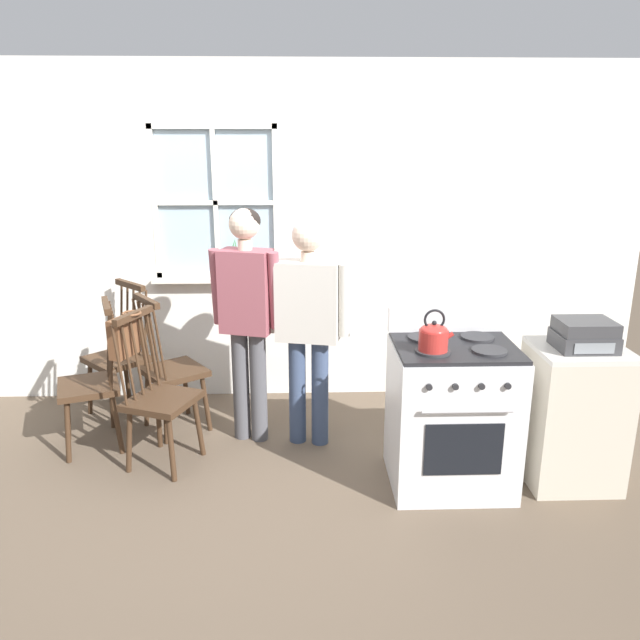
% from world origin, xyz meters
% --- Properties ---
extents(ground_plane, '(16.00, 16.00, 0.00)m').
position_xyz_m(ground_plane, '(0.00, 0.00, 0.00)').
color(ground_plane, brown).
extents(wall_back, '(6.40, 0.16, 2.70)m').
position_xyz_m(wall_back, '(0.01, 1.40, 1.33)').
color(wall_back, silver).
rests_on(wall_back, ground_plane).
extents(chair_by_window, '(0.53, 0.54, 1.05)m').
position_xyz_m(chair_by_window, '(-0.54, 0.21, 0.47)').
color(chair_by_window, '#3D2819').
rests_on(chair_by_window, ground_plane).
extents(chair_near_wall, '(0.52, 0.53, 1.05)m').
position_xyz_m(chair_near_wall, '(-1.07, 0.47, 0.47)').
color(chair_near_wall, '#3D2819').
rests_on(chair_near_wall, ground_plane).
extents(chair_center_cluster, '(0.57, 0.57, 1.05)m').
position_xyz_m(chair_center_cluster, '(-0.56, 0.72, 0.47)').
color(chair_center_cluster, '#3D2819').
rests_on(chair_center_cluster, ground_plane).
extents(chair_near_stove, '(0.58, 0.58, 1.05)m').
position_xyz_m(chair_near_stove, '(-1.03, 1.02, 0.47)').
color(chair_near_stove, '#3D2819').
rests_on(chair_near_stove, ground_plane).
extents(person_elderly_left, '(0.51, 0.30, 1.68)m').
position_xyz_m(person_elderly_left, '(0.03, 0.55, 1.02)').
color(person_elderly_left, '#4C4C51').
rests_on(person_elderly_left, ground_plane).
extents(person_teen_center, '(0.59, 0.30, 1.61)m').
position_xyz_m(person_teen_center, '(0.45, 0.48, 0.99)').
color(person_teen_center, '#384766').
rests_on(person_teen_center, ground_plane).
extents(stove, '(0.74, 0.68, 1.08)m').
position_xyz_m(stove, '(1.33, -0.09, 0.47)').
color(stove, silver).
rests_on(stove, ground_plane).
extents(kettle, '(0.21, 0.17, 0.25)m').
position_xyz_m(kettle, '(1.17, -0.22, 1.02)').
color(kettle, red).
rests_on(kettle, stove).
extents(potted_plant, '(0.14, 0.14, 0.33)m').
position_xyz_m(potted_plant, '(-0.13, 1.31, 1.13)').
color(potted_plant, '#42474C').
rests_on(potted_plant, wall_back).
extents(handbag, '(0.24, 0.24, 0.31)m').
position_xyz_m(handbag, '(-0.76, 0.29, 0.88)').
color(handbag, brown).
rests_on(handbag, chair_by_window).
extents(side_counter, '(0.55, 0.50, 0.90)m').
position_xyz_m(side_counter, '(2.10, -0.10, 0.45)').
color(side_counter, beige).
rests_on(side_counter, ground_plane).
extents(stereo, '(0.34, 0.29, 0.18)m').
position_xyz_m(stereo, '(2.10, -0.12, 0.99)').
color(stereo, '#38383A').
rests_on(stereo, side_counter).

